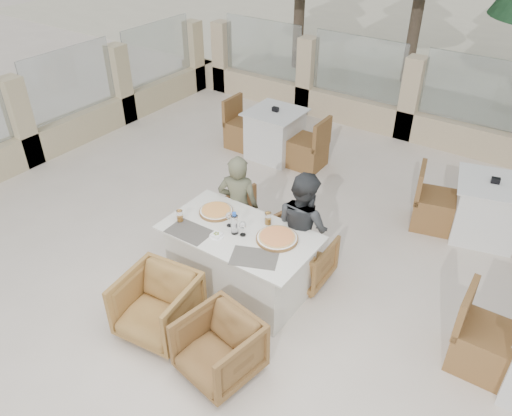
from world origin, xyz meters
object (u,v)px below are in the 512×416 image
Objects in this scene: beer_glass_left at (180,216)px; armchair_near_left at (158,306)px; pizza_left at (216,211)px; wine_glass_centre at (229,218)px; armchair_near_right at (219,348)px; beer_glass_right at (268,218)px; diner_right at (303,228)px; bg_table_a at (275,134)px; dining_table at (240,261)px; bg_table_b at (486,210)px; olive_dish at (216,235)px; wine_glass_near at (243,228)px; armchair_far_right at (304,258)px; armchair_far_left at (252,226)px; diner_left at (238,207)px; water_bottle at (234,223)px; pizza_right at (277,238)px.

beer_glass_left reaches higher than armchair_near_left.
armchair_near_left is at bearing -84.22° from pizza_left.
wine_glass_centre is 0.26× the size of armchair_near_left.
beer_glass_left is 0.20× the size of armchair_near_right.
diner_right is at bearing 44.40° from beer_glass_right.
beer_glass_right is 3.01m from bg_table_a.
dining_table and bg_table_b have the same top height.
olive_dish is 0.08× the size of diner_right.
wine_glass_near reaches higher than beer_glass_right.
armchair_far_right is (1.11, 0.75, -0.56)m from beer_glass_left.
bg_table_a reaches higher than armchair_near_left.
diner_left reaches higher than armchair_far_left.
wine_glass_near is at bearing -18.35° from pizza_left.
wine_glass_near is 0.14× the size of diner_left.
pizza_left reaches higher than olive_dish.
wine_glass_near is at bearing -20.19° from dining_table.
water_bottle is 1.25m from armchair_near_right.
pizza_left is at bearing 23.37° from armchair_far_right.
wine_glass_near is (0.47, -0.16, 0.07)m from pizza_left.
water_bottle reaches higher than armchair_far_left.
water_bottle reaches higher than wine_glass_centre.
bg_table_b is (2.07, 2.49, -0.48)m from wine_glass_centre.
diner_right is at bearing 57.31° from wine_glass_near.
diner_right is (0.37, 0.58, -0.19)m from wine_glass_near.
wine_glass_centre reaches higher than armchair_far_left.
armchair_far_left is (-0.15, 0.83, -0.46)m from olive_dish.
armchair_far_left is 0.78m from armchair_far_right.
water_bottle is 1.90× the size of beer_glass_left.
olive_dish is at bearing 48.36° from armchair_far_right.
olive_dish is 0.07× the size of bg_table_b.
wine_glass_near is 0.14× the size of diner_right.
diner_right is (0.83, 0.04, 0.02)m from diner_left.
wine_glass_near reaches higher than armchair_far_left.
pizza_right reaches higher than pizza_left.
armchair_far_left is (0.33, 0.85, -0.50)m from beer_glass_left.
diner_left is (-0.90, 1.52, 0.35)m from armchair_near_right.
armchair_near_right is (0.65, -0.81, -0.49)m from olive_dish.
bg_table_a is (-1.00, 2.31, -0.26)m from diner_left.
armchair_far_right is 0.46× the size of diner_left.
armchair_far_left is 2.44m from bg_table_a.
armchair_near_left is at bearing -98.85° from wine_glass_centre.
armchair_near_left reaches higher than armchair_near_right.
diner_left reaches higher than beer_glass_right.
bg_table_b is (2.06, 2.72, -0.41)m from olive_dish.
diner_left is at bearing 152.83° from pizza_right.
dining_table is 0.71m from armchair_far_left.
beer_glass_right is at bearing 57.61° from olive_dish.
bg_table_b is at bearing -161.79° from diner_left.
olive_dish is 0.07× the size of bg_table_a.
pizza_left is 2.89m from bg_table_a.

